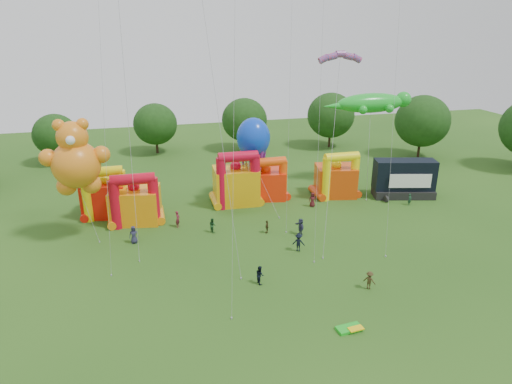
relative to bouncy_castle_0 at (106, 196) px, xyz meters
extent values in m
plane|color=#224A14|center=(15.44, -28.60, -2.51)|extent=(160.00, 160.00, 0.00)
cylinder|color=#352314|center=(51.97, 13.56, -0.65)|extent=(0.44, 0.44, 3.72)
ellipsoid|color=#183B11|center=(51.97, 13.56, 3.90)|extent=(9.30, 9.30, 8.89)
cylinder|color=#352314|center=(39.44, 23.97, -0.75)|extent=(0.44, 0.44, 3.51)
ellipsoid|color=#183B11|center=(39.44, 23.97, 3.54)|extent=(8.77, 8.78, 8.39)
cylinder|color=#352314|center=(23.23, 25.63, -0.86)|extent=(0.44, 0.44, 3.30)
ellipsoid|color=#183B11|center=(23.23, 25.63, 3.17)|extent=(8.25, 8.25, 7.88)
cylinder|color=#352314|center=(7.35, 27.61, -0.96)|extent=(0.44, 0.44, 3.09)
ellipsoid|color=#183B11|center=(7.35, 27.61, 2.81)|extent=(7.73, 7.72, 7.38)
cylinder|color=#352314|center=(-8.99, 24.88, -1.07)|extent=(0.44, 0.44, 2.88)
ellipsoid|color=#183B11|center=(-8.99, 24.88, 2.45)|extent=(7.20, 7.20, 6.88)
cube|color=red|center=(0.00, 0.29, -0.40)|extent=(5.91, 5.10, 4.21)
cylinder|color=yellow|center=(-2.02, -1.21, 0.50)|extent=(1.14, 1.14, 6.02)
cylinder|color=yellow|center=(2.02, -1.21, 0.50)|extent=(1.14, 1.14, 6.02)
cylinder|color=yellow|center=(0.00, -1.21, 3.51)|extent=(4.62, 1.20, 1.20)
sphere|color=yellow|center=(0.00, 0.29, 2.00)|extent=(1.40, 1.40, 1.40)
cube|color=orange|center=(3.44, -2.56, -0.49)|extent=(6.25, 5.36, 4.04)
cylinder|color=red|center=(1.27, -4.17, 0.38)|extent=(1.22, 1.22, 5.78)
cylinder|color=red|center=(5.61, -4.17, 0.38)|extent=(1.22, 1.22, 5.78)
cylinder|color=red|center=(3.44, -4.17, 3.27)|extent=(4.94, 1.28, 1.28)
sphere|color=red|center=(3.44, -2.56, 1.83)|extent=(1.40, 1.40, 1.40)
cube|color=#E5A00C|center=(16.25, 0.26, -0.15)|extent=(5.80, 4.73, 4.72)
cylinder|color=red|center=(14.06, -1.37, 0.86)|extent=(1.24, 1.24, 6.74)
cylinder|color=red|center=(18.44, -1.37, 0.86)|extent=(1.24, 1.24, 6.74)
cylinder|color=red|center=(16.25, -1.37, 4.23)|extent=(5.00, 1.30, 1.30)
sphere|color=red|center=(16.25, 0.26, 2.51)|extent=(1.40, 1.40, 1.40)
cube|color=red|center=(20.52, 1.11, -0.60)|extent=(5.68, 4.87, 3.81)
cylinder|color=#F94D0D|center=(18.56, -0.35, 0.21)|extent=(1.11, 1.11, 5.44)
cylinder|color=#F94D0D|center=(22.49, -0.35, 0.21)|extent=(1.11, 1.11, 5.44)
cylinder|color=#F94D0D|center=(20.52, -0.35, 2.93)|extent=(4.49, 1.16, 1.16)
sphere|color=#F94D0D|center=(20.52, 1.11, 1.60)|extent=(1.40, 1.40, 1.40)
cube|color=#D3400B|center=(30.02, -0.35, -0.46)|extent=(5.97, 5.15, 4.10)
cylinder|color=#FFEA0D|center=(27.98, -1.86, 0.42)|extent=(1.15, 1.15, 5.86)
cylinder|color=#FFEA0D|center=(32.06, -1.86, 0.42)|extent=(1.15, 1.15, 5.86)
cylinder|color=#FFEA0D|center=(30.02, -1.86, 3.35)|extent=(4.65, 1.21, 1.21)
sphere|color=#FFEA0D|center=(30.02, -0.35, 1.89)|extent=(1.40, 1.40, 1.40)
cube|color=black|center=(38.80, -3.29, -1.96)|extent=(8.55, 4.87, 1.10)
cube|color=black|center=(38.80, -3.09, 0.60)|extent=(8.45, 4.48, 4.03)
cube|color=white|center=(38.80, -4.65, 0.20)|extent=(5.42, 1.41, 1.89)
cylinder|color=black|center=(35.57, -4.50, -2.11)|extent=(0.30, 0.90, 0.90)
cylinder|color=black|center=(42.02, -4.50, -2.11)|extent=(0.30, 0.90, 0.90)
sphere|color=orange|center=(-1.97, -6.30, 6.06)|extent=(4.97, 4.97, 4.97)
sphere|color=orange|center=(-1.97, -6.30, 9.00)|extent=(3.16, 3.16, 3.16)
sphere|color=orange|center=(-3.10, -6.30, 10.24)|extent=(1.24, 1.24, 1.24)
sphere|color=orange|center=(-0.84, -6.30, 10.24)|extent=(1.24, 1.24, 1.24)
sphere|color=orange|center=(-4.57, -6.30, 6.97)|extent=(1.81, 1.81, 1.81)
sphere|color=orange|center=(0.62, -6.30, 6.97)|extent=(1.81, 1.81, 1.81)
sphere|color=orange|center=(-3.22, -6.30, 3.80)|extent=(2.03, 2.03, 2.03)
sphere|color=orange|center=(-0.73, -6.30, 3.80)|extent=(2.03, 2.03, 2.03)
sphere|color=white|center=(-1.97, -7.83, 9.00)|extent=(0.90, 0.90, 0.90)
ellipsoid|color=green|center=(36.87, 4.21, 9.13)|extent=(10.37, 3.24, 2.75)
sphere|color=green|center=(41.93, 4.21, 9.44)|extent=(2.23, 2.23, 2.23)
cone|color=green|center=(31.60, 4.21, 8.93)|extent=(4.05, 1.62, 1.62)
sphere|color=green|center=(38.90, 5.83, 8.52)|extent=(1.22, 1.22, 1.22)
sphere|color=green|center=(38.90, 2.59, 8.52)|extent=(1.22, 1.22, 1.22)
sphere|color=green|center=(34.84, 5.83, 8.52)|extent=(1.22, 1.22, 1.22)
sphere|color=green|center=(34.84, 2.59, 8.52)|extent=(1.22, 1.22, 1.22)
ellipsoid|color=blue|center=(18.97, 1.67, 5.74)|extent=(4.38, 4.38, 5.25)
cone|color=#591E8C|center=(20.39, 1.67, 3.33)|extent=(0.99, 0.99, 3.50)
cone|color=#591E8C|center=(19.68, 2.90, 3.33)|extent=(0.99, 0.99, 3.50)
cone|color=#591E8C|center=(18.26, 2.90, 3.33)|extent=(0.99, 0.99, 3.50)
cone|color=#591E8C|center=(17.54, 1.67, 3.33)|extent=(0.99, 0.99, 3.50)
cone|color=#591E8C|center=(18.26, 0.44, 3.33)|extent=(0.99, 0.99, 3.50)
cone|color=#591E8C|center=(19.68, 0.44, 3.33)|extent=(0.99, 0.99, 3.50)
cube|color=green|center=(19.24, -28.06, -2.39)|extent=(2.09, 1.20, 0.24)
cube|color=yellow|center=(19.64, -28.36, -2.25)|extent=(1.25, 0.72, 0.10)
imported|color=#272741|center=(3.12, -8.64, -1.52)|extent=(1.00, 0.68, 1.98)
imported|color=maroon|center=(8.09, -5.63, -1.52)|extent=(0.71, 0.85, 1.98)
imported|color=#1C4720|center=(11.76, -8.00, -1.66)|extent=(0.93, 1.02, 1.69)
imported|color=black|center=(19.71, -14.73, -1.53)|extent=(1.46, 1.21, 1.97)
imported|color=#403719|center=(17.69, -9.74, -1.75)|extent=(0.74, 0.97, 1.53)
imported|color=#2A2C47|center=(21.21, -11.09, -1.54)|extent=(0.82, 1.86, 1.94)
imported|color=#4C151A|center=(25.50, -3.61, -1.55)|extent=(1.05, 0.82, 1.91)
imported|color=#153622|center=(37.96, -6.26, -1.73)|extent=(0.68, 0.58, 1.57)
imported|color=black|center=(14.22, -19.81, -1.63)|extent=(0.76, 0.93, 1.76)
imported|color=#382D16|center=(23.46, -23.10, -1.65)|extent=(1.22, 1.25, 1.72)
camera|label=1|loc=(4.95, -54.78, 19.95)|focal=32.00mm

